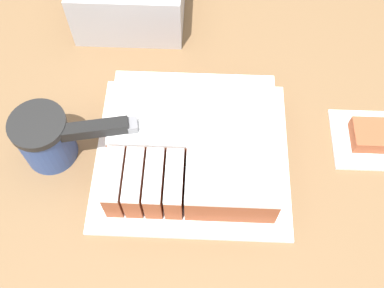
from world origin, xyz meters
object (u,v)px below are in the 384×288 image
object	(u,v)px
cake	(194,143)
coffee_cup	(45,138)
cake_board	(192,155)
knife	(108,128)
brownie	(369,135)

from	to	relation	value
cake	coffee_cup	world-z (taller)	coffee_cup
cake_board	cake	size ratio (longest dim) A/B	1.21
knife	coffee_cup	world-z (taller)	coffee_cup
cake_board	knife	distance (m)	0.16
cake_board	knife	world-z (taller)	knife
cake_board	brownie	bearing A→B (deg)	7.87
brownie	knife	bearing A→B (deg)	-174.46
coffee_cup	brownie	size ratio (longest dim) A/B	1.68
knife	cake_board	bearing A→B (deg)	-10.90
cake_board	cake	distance (m)	0.04
knife	brownie	size ratio (longest dim) A/B	4.89
cake	brownie	world-z (taller)	cake
cake	brownie	size ratio (longest dim) A/B	4.66
knife	brownie	xyz separation A→B (m)	(0.45, 0.04, -0.07)
cake	knife	xyz separation A→B (m)	(-0.14, -0.00, 0.05)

